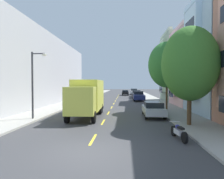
# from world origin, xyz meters

# --- Properties ---
(ground_plane) EXTENTS (160.00, 160.00, 0.00)m
(ground_plane) POSITION_xyz_m (0.00, 30.00, 0.00)
(ground_plane) COLOR #38383A
(sidewalk_left) EXTENTS (3.20, 120.00, 0.14)m
(sidewalk_left) POSITION_xyz_m (-7.10, 28.00, 0.07)
(sidewalk_left) COLOR #99968E
(sidewalk_left) RESTS_ON ground_plane
(sidewalk_right) EXTENTS (3.20, 120.00, 0.14)m
(sidewalk_right) POSITION_xyz_m (7.10, 28.00, 0.07)
(sidewalk_right) COLOR #99968E
(sidewalk_right) RESTS_ON ground_plane
(lane_centerline_dashes) EXTENTS (0.14, 47.20, 0.01)m
(lane_centerline_dashes) POSITION_xyz_m (0.00, 24.50, 0.00)
(lane_centerline_dashes) COLOR yellow
(lane_centerline_dashes) RESTS_ON ground_plane
(townhouse_third_rose) EXTENTS (13.58, 7.53, 10.76)m
(townhouse_third_rose) POSITION_xyz_m (15.08, 19.16, 5.18)
(townhouse_third_rose) COLOR #CC9E9E
(townhouse_third_rose) RESTS_ON ground_plane
(townhouse_fourth_sage) EXTENTS (12.00, 7.53, 12.19)m
(townhouse_fourth_sage) POSITION_xyz_m (14.30, 26.88, 5.89)
(townhouse_fourth_sage) COLOR #99AD8E
(townhouse_fourth_sage) RESTS_ON ground_plane
(apartment_block_opposite) EXTENTS (10.00, 36.00, 10.30)m
(apartment_block_opposite) POSITION_xyz_m (-13.70, 20.00, 5.15)
(apartment_block_opposite) COLOR #A8A8AD
(apartment_block_opposite) RESTS_ON ground_plane
(street_tree_nearest) EXTENTS (3.99, 3.99, 7.06)m
(street_tree_nearest) POSITION_xyz_m (6.40, 5.75, 4.53)
(street_tree_nearest) COLOR #47331E
(street_tree_nearest) RESTS_ON sidewalk_right
(street_tree_second) EXTENTS (4.10, 4.10, 7.64)m
(street_tree_second) POSITION_xyz_m (6.40, 13.48, 5.23)
(street_tree_second) COLOR #47331E
(street_tree_second) RESTS_ON sidewalk_right
(street_lamp) EXTENTS (1.35, 0.28, 5.66)m
(street_lamp) POSITION_xyz_m (-5.92, 7.48, 3.49)
(street_lamp) COLOR #38383D
(street_lamp) RESTS_ON sidewalk_left
(delivery_box_truck) EXTENTS (2.54, 7.86, 3.46)m
(delivery_box_truck) POSITION_xyz_m (-1.80, 9.71, 1.95)
(delivery_box_truck) COLOR #D8D84C
(delivery_box_truck) RESTS_ON ground_plane
(parked_sedan_silver) EXTENTS (1.85, 4.52, 1.43)m
(parked_sedan_silver) POSITION_xyz_m (4.42, 9.87, 0.75)
(parked_sedan_silver) COLOR #B2B5BA
(parked_sedan_silver) RESTS_ON ground_plane
(parked_pickup_navy) EXTENTS (2.06, 5.32, 1.73)m
(parked_pickup_navy) POSITION_xyz_m (4.30, 28.02, 0.83)
(parked_pickup_navy) COLOR navy
(parked_pickup_navy) RESTS_ON ground_plane
(parked_pickup_white) EXTENTS (2.03, 5.31, 1.73)m
(parked_pickup_white) POSITION_xyz_m (4.36, 48.67, 0.83)
(parked_pickup_white) COLOR silver
(parked_pickup_white) RESTS_ON ground_plane
(parked_pickup_charcoal) EXTENTS (2.03, 5.31, 1.73)m
(parked_pickup_charcoal) POSITION_xyz_m (4.29, 34.35, 0.83)
(parked_pickup_charcoal) COLOR #333338
(parked_pickup_charcoal) RESTS_ON ground_plane
(parked_sedan_orange) EXTENTS (1.92, 4.55, 1.43)m
(parked_sedan_orange) POSITION_xyz_m (-4.35, 24.58, 0.75)
(parked_sedan_orange) COLOR orange
(parked_sedan_orange) RESTS_ON ground_plane
(parked_wagon_sky) EXTENTS (1.94, 4.75, 1.50)m
(parked_wagon_sky) POSITION_xyz_m (4.42, 39.79, 0.80)
(parked_wagon_sky) COLOR #7A9EC6
(parked_wagon_sky) RESTS_ON ground_plane
(moving_black_sedan) EXTENTS (1.80, 4.50, 1.43)m
(moving_black_sedan) POSITION_xyz_m (1.80, 45.16, 0.75)
(moving_black_sedan) COLOR black
(moving_black_sedan) RESTS_ON ground_plane
(parked_motorcycle) EXTENTS (0.62, 2.05, 0.90)m
(parked_motorcycle) POSITION_xyz_m (4.75, 2.31, 0.41)
(parked_motorcycle) COLOR black
(parked_motorcycle) RESTS_ON ground_plane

